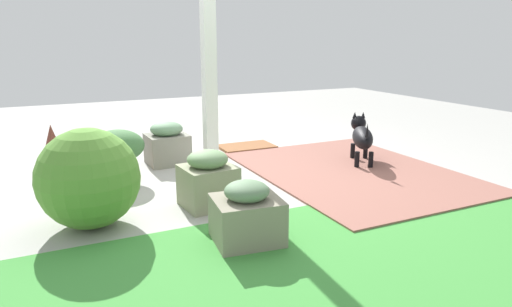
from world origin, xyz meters
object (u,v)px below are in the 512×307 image
at_px(stone_planter_far, 247,215).
at_px(terracotta_pot_broad, 118,151).
at_px(stone_planter_nearest, 167,144).
at_px(terracotta_pot_spiky, 53,151).
at_px(porch_pillar, 209,70).
at_px(doormat, 246,147).
at_px(dog, 362,136).
at_px(stone_planter_mid, 208,180).
at_px(round_shrub, 89,178).

bearing_deg(stone_planter_far, terracotta_pot_broad, -72.62).
height_order(stone_planter_nearest, terracotta_pot_spiky, terracotta_pot_spiky).
bearing_deg(porch_pillar, doormat, -131.41).
bearing_deg(terracotta_pot_broad, dog, 169.52).
distance_m(stone_planter_mid, stone_planter_far, 0.73).
bearing_deg(stone_planter_nearest, doormat, -164.71).
relative_size(terracotta_pot_spiky, terracotta_pot_broad, 1.02).
distance_m(stone_planter_nearest, doormat, 1.10).
xyz_separation_m(stone_planter_far, terracotta_pot_spiky, (1.07, -2.19, 0.05)).
height_order(stone_planter_nearest, dog, dog).
xyz_separation_m(stone_planter_mid, terracotta_pot_spiky, (1.06, -1.46, 0.02)).
height_order(stone_planter_nearest, doormat, stone_planter_nearest).
distance_m(stone_planter_far, terracotta_pot_broad, 1.79).
bearing_deg(terracotta_pot_broad, porch_pillar, 167.83).
height_order(stone_planter_far, round_shrub, round_shrub).
bearing_deg(stone_planter_nearest, porch_pillar, 115.12).
height_order(stone_planter_mid, dog, dog).
bearing_deg(terracotta_pot_broad, stone_planter_far, 107.38).
xyz_separation_m(stone_planter_mid, terracotta_pot_broad, (0.53, -0.97, 0.07)).
distance_m(stone_planter_nearest, dog, 2.06).
xyz_separation_m(stone_planter_mid, stone_planter_far, (-0.00, 0.73, -0.03)).
bearing_deg(terracotta_pot_broad, round_shrub, 70.41).
distance_m(porch_pillar, stone_planter_mid, 1.16).
xyz_separation_m(porch_pillar, round_shrub, (1.20, 0.82, -0.65)).
bearing_deg(terracotta_pot_spiky, porch_pillar, 154.05).
bearing_deg(porch_pillar, terracotta_pot_spiky, -25.95).
distance_m(stone_planter_nearest, terracotta_pot_spiky, 1.10).
relative_size(stone_planter_mid, terracotta_pot_broad, 0.93).
height_order(porch_pillar, round_shrub, porch_pillar).
bearing_deg(porch_pillar, stone_planter_nearest, -64.88).
height_order(terracotta_pot_spiky, dog, dog).
bearing_deg(round_shrub, stone_planter_far, 141.77).
xyz_separation_m(porch_pillar, terracotta_pot_spiky, (1.38, -0.67, -0.77)).
bearing_deg(dog, stone_planter_mid, 15.30).
relative_size(stone_planter_mid, terracotta_pot_spiky, 0.92).
bearing_deg(terracotta_pot_spiky, dog, 162.46).
distance_m(porch_pillar, doormat, 1.53).
distance_m(stone_planter_far, terracotta_pot_spiky, 2.44).
height_order(porch_pillar, terracotta_pot_broad, porch_pillar).
relative_size(stone_planter_far, terracotta_pot_broad, 0.96).
bearing_deg(dog, stone_planter_far, 33.28).
relative_size(stone_planter_mid, dog, 0.66).
height_order(porch_pillar, dog, porch_pillar).
relative_size(porch_pillar, stone_planter_nearest, 4.47).
relative_size(stone_planter_nearest, terracotta_pot_spiky, 0.91).
distance_m(round_shrub, doormat, 2.62).
relative_size(porch_pillar, stone_planter_mid, 4.42).
xyz_separation_m(stone_planter_nearest, terracotta_pot_spiky, (1.10, -0.08, 0.02)).
relative_size(porch_pillar, doormat, 3.09).
height_order(dog, doormat, dog).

